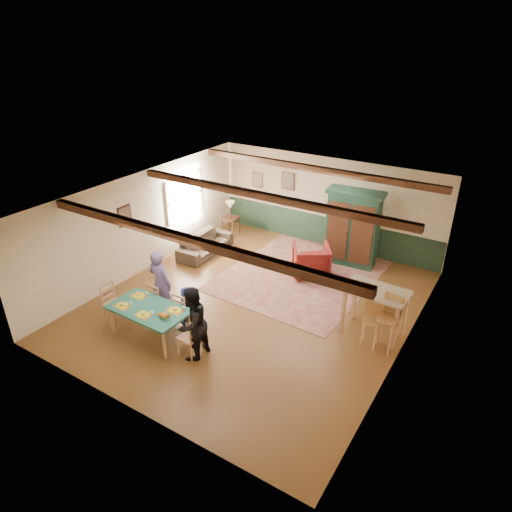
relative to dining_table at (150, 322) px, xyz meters
The scene contains 35 objects.
floor 2.59m from the dining_table, 62.26° to the left, with size 8.00×8.00×0.00m, color #563418.
wall_back 6.46m from the dining_table, 79.21° to the left, with size 7.00×0.02×2.70m, color beige.
wall_left 3.39m from the dining_table, 135.39° to the left, with size 0.02×8.00×2.70m, color beige.
wall_right 5.31m from the dining_table, 25.84° to the left, with size 0.02×8.00×2.70m, color beige.
ceiling 3.48m from the dining_table, 62.26° to the left, with size 7.00×8.00×0.02m, color white.
wainscot_back 6.37m from the dining_table, 79.18° to the left, with size 6.95×0.03×0.90m, color #1A3121.
ceiling_beam_front 2.55m from the dining_table, ahead, with size 6.95×0.16×0.16m, color #311A0D.
ceiling_beam_mid 3.69m from the dining_table, 65.91° to the left, with size 6.95×0.16×0.16m, color #311A0D.
ceiling_beam_back 5.86m from the dining_table, 77.23° to the left, with size 6.95×0.16×0.16m, color #311A0D.
window_left 4.73m from the dining_table, 119.79° to the left, with size 0.06×1.60×1.30m, color white, non-canonical shape.
picture_left_wall 3.15m from the dining_table, 143.66° to the left, with size 0.04×0.42×0.52m, color gray, non-canonical shape.
picture_back_a 6.41m from the dining_table, 90.96° to the left, with size 0.45×0.04×0.55m, color gray, non-canonical shape.
picture_back_b 6.49m from the dining_table, 100.92° to the left, with size 0.38×0.04×0.48m, color gray, non-canonical shape.
dining_table is the anchor object (origin of this frame).
dining_chair_far_left 0.79m from the dining_table, 117.95° to the left, with size 0.40×0.42×0.91m, color tan, non-canonical shape.
dining_chair_far_right 0.79m from the dining_table, 59.84° to the left, with size 0.40×0.42×0.91m, color tan, non-canonical shape.
dining_chair_end_left 1.10m from the dining_table, behind, with size 0.40×0.42×0.91m, color tan, non-canonical shape.
dining_chair_end_right 1.10m from the dining_table, ahead, with size 0.40×0.42×0.91m, color tan, non-canonical shape.
person_man 0.97m from the dining_table, 115.46° to the left, with size 0.60×0.39×1.64m, color slate.
person_woman 1.27m from the dining_table, ahead, with size 0.76×0.60×1.57m, color black.
person_child 0.86m from the dining_table, 62.33° to the left, with size 0.47×0.30×0.96m, color navy.
cat 0.69m from the dining_table, 11.41° to the right, with size 0.34×0.13×0.17m, color orange, non-canonical shape.
place_setting_near_left 0.71m from the dining_table, 156.66° to the right, with size 0.38×0.29×0.11m, color yellow, non-canonical shape.
place_setting_near_center 0.49m from the dining_table, 69.30° to the right, with size 0.38×0.29×0.11m, color yellow, non-canonical shape.
place_setting_far_left 0.71m from the dining_table, 154.45° to the left, with size 0.38×0.29×0.11m, color yellow, non-canonical shape.
place_setting_far_right 0.71m from the dining_table, 23.34° to the left, with size 0.38×0.29×0.11m, color yellow, non-canonical shape.
area_rug 4.39m from the dining_table, 70.23° to the left, with size 3.63×4.31×0.01m, color tan.
armoire 6.01m from the dining_table, 66.96° to the left, with size 1.52×0.61×2.14m, color #143226.
armchair 4.62m from the dining_table, 68.52° to the left, with size 0.93×0.95×0.87m, color #4F0F12.
sofa 4.14m from the dining_table, 111.39° to the left, with size 1.91×0.75×0.56m, color #372D22.
end_table 5.61m from the dining_table, 107.13° to the left, with size 0.48×0.48×0.58m, color #311A0D, non-canonical shape.
table_lamp 5.63m from the dining_table, 107.13° to the left, with size 0.30×0.30×0.53m, color beige, non-canonical shape.
counter_table 4.77m from the dining_table, 33.40° to the left, with size 1.32×0.77×1.10m, color #B4AC8C, non-canonical shape.
bar_stool_left 4.62m from the dining_table, 27.98° to the left, with size 0.37×0.41×1.04m, color #AC7843, non-canonical shape.
bar_stool_right 4.93m from the dining_table, 26.93° to the left, with size 0.43×0.47×1.22m, color #AC7843, non-canonical shape.
Camera 1 is at (4.97, -7.88, 5.98)m, focal length 32.00 mm.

